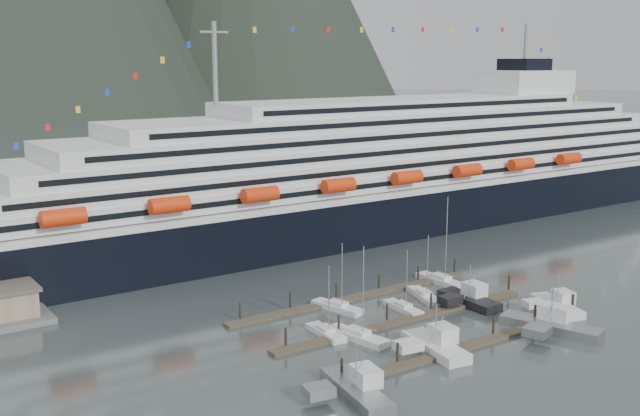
{
  "coord_description": "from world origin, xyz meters",
  "views": [
    {
      "loc": [
        -77.36,
        -78.53,
        39.07
      ],
      "look_at": [
        -7.91,
        22.0,
        14.77
      ],
      "focal_mm": 42.0,
      "sensor_mm": 36.0,
      "label": 1
    }
  ],
  "objects_px": {
    "sailboat_g": "(441,281)",
    "trawler_c": "(550,325)",
    "cruise_ship": "(374,179)",
    "sailboat_b": "(357,337)",
    "sailboat_e": "(337,308)",
    "sailboat_d": "(424,296)",
    "trawler_a": "(355,389)",
    "trawler_b": "(435,345)",
    "trawler_e": "(469,299)",
    "trawler_d": "(556,305)",
    "sailboat_c": "(403,308)",
    "sailboat_a": "(326,333)"
  },
  "relations": [
    {
      "from": "sailboat_e",
      "to": "trawler_a",
      "type": "bearing_deg",
      "value": 134.29
    },
    {
      "from": "trawler_d",
      "to": "trawler_e",
      "type": "bearing_deg",
      "value": 62.71
    },
    {
      "from": "sailboat_a",
      "to": "sailboat_c",
      "type": "height_order",
      "value": "sailboat_a"
    },
    {
      "from": "sailboat_b",
      "to": "trawler_b",
      "type": "relative_size",
      "value": 1.2
    },
    {
      "from": "sailboat_a",
      "to": "trawler_d",
      "type": "distance_m",
      "value": 38.31
    },
    {
      "from": "trawler_e",
      "to": "trawler_d",
      "type": "bearing_deg",
      "value": -135.48
    },
    {
      "from": "trawler_a",
      "to": "trawler_c",
      "type": "xyz_separation_m",
      "value": [
        36.55,
        0.86,
        0.04
      ]
    },
    {
      "from": "cruise_ship",
      "to": "sailboat_e",
      "type": "height_order",
      "value": "cruise_ship"
    },
    {
      "from": "sailboat_b",
      "to": "trawler_a",
      "type": "height_order",
      "value": "sailboat_b"
    },
    {
      "from": "sailboat_c",
      "to": "sailboat_g",
      "type": "xyz_separation_m",
      "value": [
        15.24,
        7.37,
        0.06
      ]
    },
    {
      "from": "cruise_ship",
      "to": "trawler_c",
      "type": "relative_size",
      "value": 14.01
    },
    {
      "from": "sailboat_c",
      "to": "trawler_d",
      "type": "xyz_separation_m",
      "value": [
        20.2,
        -13.59,
        0.46
      ]
    },
    {
      "from": "sailboat_e",
      "to": "trawler_c",
      "type": "bearing_deg",
      "value": -155.27
    },
    {
      "from": "sailboat_e",
      "to": "trawler_e",
      "type": "relative_size",
      "value": 1.02
    },
    {
      "from": "sailboat_a",
      "to": "trawler_c",
      "type": "xyz_separation_m",
      "value": [
        28.03,
        -17.25,
        0.54
      ]
    },
    {
      "from": "sailboat_b",
      "to": "trawler_d",
      "type": "height_order",
      "value": "sailboat_b"
    },
    {
      "from": "sailboat_b",
      "to": "trawler_b",
      "type": "xyz_separation_m",
      "value": [
        5.82,
        -9.65,
        0.51
      ]
    },
    {
      "from": "sailboat_b",
      "to": "trawler_c",
      "type": "distance_m",
      "value": 28.6
    },
    {
      "from": "trawler_e",
      "to": "sailboat_g",
      "type": "bearing_deg",
      "value": -21.7
    },
    {
      "from": "trawler_a",
      "to": "trawler_d",
      "type": "xyz_separation_m",
      "value": [
        45.03,
        6.5,
        -0.05
      ]
    },
    {
      "from": "trawler_a",
      "to": "sailboat_d",
      "type": "bearing_deg",
      "value": -44.7
    },
    {
      "from": "sailboat_d",
      "to": "trawler_e",
      "type": "distance_m",
      "value": 7.48
    },
    {
      "from": "trawler_d",
      "to": "cruise_ship",
      "type": "bearing_deg",
      "value": 7.44
    },
    {
      "from": "cruise_ship",
      "to": "trawler_d",
      "type": "relative_size",
      "value": 18.48
    },
    {
      "from": "sailboat_a",
      "to": "trawler_c",
      "type": "height_order",
      "value": "sailboat_a"
    },
    {
      "from": "sailboat_d",
      "to": "trawler_a",
      "type": "xyz_separation_m",
      "value": [
        -31.82,
        -22.76,
        0.51
      ]
    },
    {
      "from": "trawler_c",
      "to": "sailboat_b",
      "type": "bearing_deg",
      "value": 43.25
    },
    {
      "from": "sailboat_e",
      "to": "sailboat_c",
      "type": "bearing_deg",
      "value": -140.0
    },
    {
      "from": "trawler_b",
      "to": "trawler_d",
      "type": "height_order",
      "value": "trawler_b"
    },
    {
      "from": "sailboat_d",
      "to": "trawler_b",
      "type": "height_order",
      "value": "sailboat_d"
    },
    {
      "from": "cruise_ship",
      "to": "trawler_e",
      "type": "bearing_deg",
      "value": -112.69
    },
    {
      "from": "trawler_a",
      "to": "trawler_d",
      "type": "relative_size",
      "value": 1.16
    },
    {
      "from": "trawler_b",
      "to": "trawler_e",
      "type": "distance_m",
      "value": 21.78
    },
    {
      "from": "sailboat_b",
      "to": "sailboat_e",
      "type": "distance_m",
      "value": 13.01
    },
    {
      "from": "sailboat_b",
      "to": "sailboat_c",
      "type": "height_order",
      "value": "sailboat_b"
    },
    {
      "from": "sailboat_g",
      "to": "trawler_c",
      "type": "xyz_separation_m",
      "value": [
        -3.52,
        -26.6,
        0.5
      ]
    },
    {
      "from": "sailboat_c",
      "to": "sailboat_e",
      "type": "bearing_deg",
      "value": 58.11
    },
    {
      "from": "trawler_d",
      "to": "sailboat_d",
      "type": "bearing_deg",
      "value": 57.67
    },
    {
      "from": "sailboat_c",
      "to": "trawler_b",
      "type": "height_order",
      "value": "sailboat_c"
    },
    {
      "from": "sailboat_g",
      "to": "trawler_e",
      "type": "bearing_deg",
      "value": 157.26
    },
    {
      "from": "sailboat_d",
      "to": "trawler_e",
      "type": "xyz_separation_m",
      "value": [
        3.71,
        -6.47,
        0.54
      ]
    },
    {
      "from": "cruise_ship",
      "to": "trawler_d",
      "type": "height_order",
      "value": "cruise_ship"
    },
    {
      "from": "sailboat_b",
      "to": "sailboat_e",
      "type": "xyz_separation_m",
      "value": [
        5.16,
        11.95,
        -0.03
      ]
    },
    {
      "from": "trawler_a",
      "to": "sailboat_a",
      "type": "bearing_deg",
      "value": -15.47
    },
    {
      "from": "trawler_b",
      "to": "trawler_e",
      "type": "height_order",
      "value": "trawler_b"
    },
    {
      "from": "trawler_a",
      "to": "sailboat_e",
      "type": "bearing_deg",
      "value": -22.36
    },
    {
      "from": "trawler_b",
      "to": "sailboat_d",
      "type": "bearing_deg",
      "value": -30.94
    },
    {
      "from": "cruise_ship",
      "to": "sailboat_a",
      "type": "distance_m",
      "value": 70.69
    },
    {
      "from": "trawler_e",
      "to": "sailboat_c",
      "type": "bearing_deg",
      "value": 70.9
    },
    {
      "from": "trawler_b",
      "to": "sailboat_a",
      "type": "bearing_deg",
      "value": 40.74
    }
  ]
}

